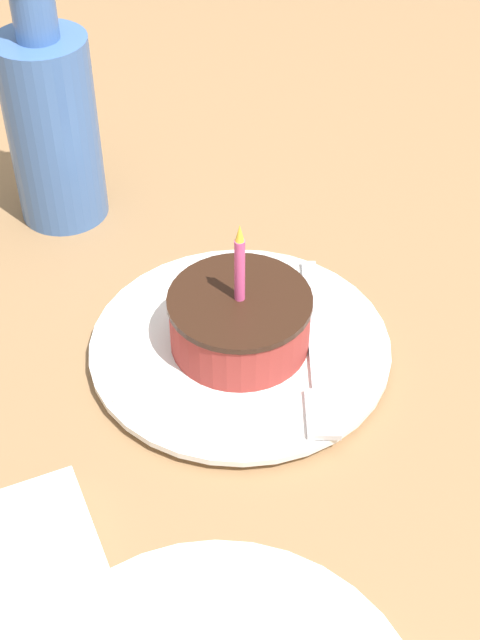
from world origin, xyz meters
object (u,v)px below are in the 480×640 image
fork (317,354)px  plate (240,347)px  cake_slice (240,320)px  bottle (52,123)px

fork → plate: bearing=-129.5°
fork → cake_slice: bearing=-128.8°
bottle → cake_slice: bearing=16.8°
plate → bottle: 0.27m
plate → fork: fork is taller
cake_slice → plate: bearing=141.5°
fork → bottle: bottle is taller
cake_slice → bottle: size_ratio=0.49×
bottle → fork: bearing=23.3°
cake_slice → fork: 0.06m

